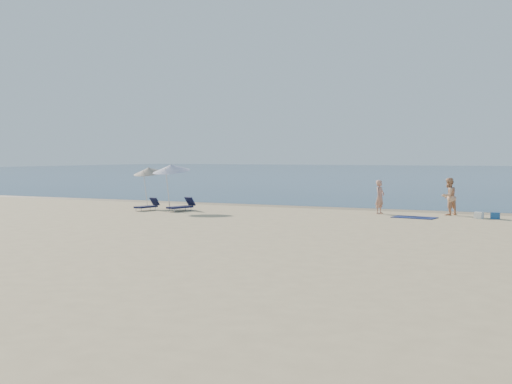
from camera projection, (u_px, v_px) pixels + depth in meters
ground at (139, 259)px, 18.13m from camera, size 160.00×160.00×0.00m
sea at (486, 173)px, 108.57m from camera, size 240.00×160.00×0.01m
wet_sand_strip at (344, 208)px, 35.68m from camera, size 240.00×1.60×0.00m
person_left at (380, 197)px, 32.29m from camera, size 0.53×0.70×1.71m
person_right at (449, 197)px, 31.58m from camera, size 1.07×1.13×1.85m
beach_towel at (414, 217)px, 30.30m from camera, size 2.11×1.37×0.03m
white_bag at (479, 215)px, 29.94m from camera, size 0.43×0.39×0.31m
blue_cooler at (495, 216)px, 29.74m from camera, size 0.45×0.34×0.30m
umbrella_near at (171, 168)px, 34.31m from camera, size 2.21×2.24×2.64m
umbrella_far at (149, 171)px, 37.11m from camera, size 1.85×1.88×2.43m
lounger_left at (147, 206)px, 34.43m from camera, size 0.74×1.57×0.67m
lounger_right at (182, 206)px, 33.95m from camera, size 0.96×1.74×0.73m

